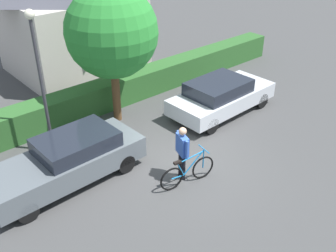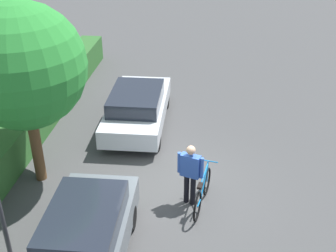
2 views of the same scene
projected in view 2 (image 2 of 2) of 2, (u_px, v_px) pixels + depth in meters
The scene contains 6 objects.
ground_plane at pixel (174, 189), 11.30m from camera, with size 60.00×60.00×0.00m, color #434343.
parked_car_near at pixel (81, 247), 8.52m from camera, with size 4.47×1.74×1.36m.
parked_car_far at pixel (137, 107), 13.95m from camera, with size 4.21×1.86×1.32m.
bicycle at pixel (202, 192), 10.54m from camera, with size 1.73×0.52×1.00m.
person_rider at pixel (190, 171), 10.36m from camera, with size 0.34×0.64×1.65m.
tree_kerbside at pixel (22, 66), 10.17m from camera, with size 3.06×3.06×4.76m.
Camera 2 is at (-9.03, -0.88, 6.93)m, focal length 46.36 mm.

